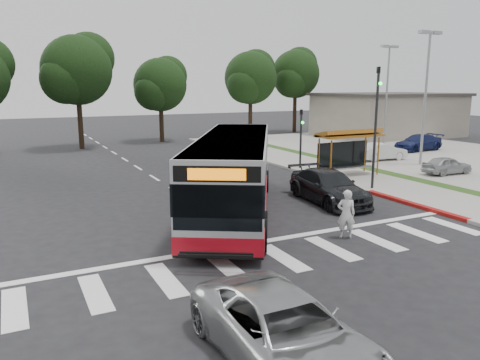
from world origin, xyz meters
TOP-DOWN VIEW (x-y plane):
  - ground at (0.00, 0.00)m, footprint 140.00×140.00m
  - sidewalk_east at (11.00, 8.00)m, footprint 4.00×40.00m
  - curb_east at (9.00, 8.00)m, footprint 0.30×40.00m
  - curb_east_red at (9.00, -2.00)m, footprint 0.32×6.00m
  - parking_lot at (23.00, 10.00)m, footprint 18.00×36.00m
  - commercial_building at (30.00, 22.00)m, footprint 14.00×10.00m
  - building_roof_cap at (30.00, 22.00)m, footprint 14.60×10.60m
  - crosswalk_ladder at (0.00, -5.00)m, footprint 18.00×2.60m
  - bus_shelter at (10.80, 5.10)m, footprint 4.20×1.60m
  - traffic_signal_ne_tall at (9.60, 1.49)m, footprint 0.18×0.37m
  - traffic_signal_ne_short at (9.60, 8.49)m, footprint 0.18×0.37m
  - lot_light_front at (18.00, 6.00)m, footprint 1.90×0.35m
  - lot_light_mid at (24.00, 16.00)m, footprint 1.90×0.35m
  - tree_ne_a at (16.08, 28.06)m, footprint 6.16×5.74m
  - tree_ne_b at (23.08, 30.06)m, footprint 6.16×5.74m
  - tree_north_a at (-1.92, 26.07)m, footprint 6.60×6.15m
  - tree_north_b at (6.07, 28.06)m, footprint 5.72×5.33m
  - transit_bus at (0.99, 0.81)m, footprint 9.02×12.77m
  - pedestrian at (3.15, -4.27)m, footprint 0.80×0.71m
  - dark_sedan at (5.86, 0.40)m, footprint 2.71×5.52m
  - silver_suv_south at (-3.12, -10.17)m, footprint 2.43×5.21m
  - parked_car_0 at (16.62, 2.63)m, footprint 3.35×1.50m
  - parked_car_1 at (16.91, 8.68)m, footprint 3.95×1.60m
  - parked_car_3 at (23.32, 11.23)m, footprint 4.80×2.26m

SIDE VIEW (x-z plane):
  - ground at x=0.00m, z-range 0.00..0.00m
  - crosswalk_ladder at x=0.00m, z-range 0.00..0.01m
  - parking_lot at x=23.00m, z-range 0.00..0.10m
  - sidewalk_east at x=11.00m, z-range 0.00..0.12m
  - curb_east at x=9.00m, z-range 0.00..0.15m
  - curb_east_red at x=9.00m, z-range 0.00..0.15m
  - parked_car_0 at x=16.62m, z-range 0.10..1.22m
  - silver_suv_south at x=-3.12m, z-range 0.00..1.44m
  - parked_car_1 at x=16.91m, z-range 0.10..1.38m
  - dark_sedan at x=5.86m, z-range 0.00..1.54m
  - parked_car_3 at x=23.32m, z-range 0.10..1.45m
  - pedestrian at x=3.15m, z-range 0.00..1.83m
  - transit_bus at x=0.99m, z-range 0.00..3.39m
  - commercial_building at x=30.00m, z-range 0.00..4.40m
  - bus_shelter at x=10.80m, z-range 0.92..3.78m
  - traffic_signal_ne_short at x=9.60m, z-range 0.48..4.48m
  - traffic_signal_ne_tall at x=9.60m, z-range 0.63..7.13m
  - building_roof_cap at x=30.00m, z-range 4.40..4.70m
  - tree_north_b at x=6.07m, z-range 1.45..9.88m
  - lot_light_front at x=18.00m, z-range 1.40..10.41m
  - lot_light_mid at x=24.00m, z-range 1.40..10.41m
  - tree_ne_a at x=16.08m, z-range 1.74..11.04m
  - tree_ne_b at x=23.08m, z-range 1.91..11.93m
  - tree_north_a at x=-1.92m, z-range 1.84..12.01m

